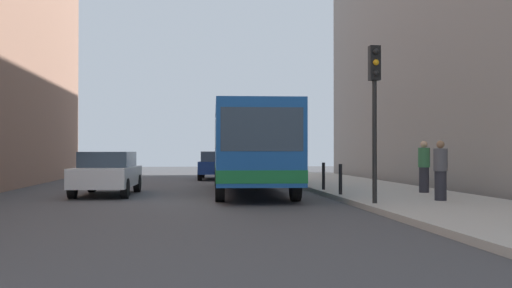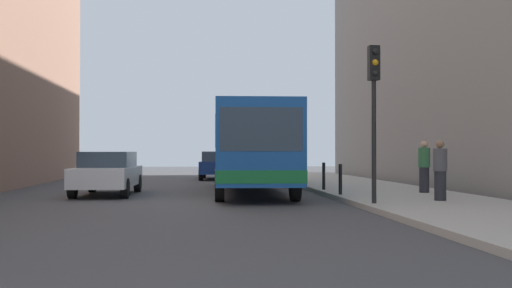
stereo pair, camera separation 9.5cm
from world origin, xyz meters
The scene contains 10 objects.
ground_plane centered at (0.00, 0.00, 0.00)m, with size 80.00×80.00×0.00m, color #424244.
sidewalk centered at (5.40, 0.00, 0.07)m, with size 4.40×40.00×0.15m, color #ADA89E.
bus centered at (0.95, 4.20, 1.73)m, with size 2.97×11.11×3.00m.
car_beside_bus centered at (-4.02, 3.32, 0.78)m, with size 2.01×4.47×1.48m.
car_behind_bus centered at (0.23, 14.46, 0.78)m, with size 2.11×4.51×1.48m.
traffic_light centered at (3.55, -2.42, 3.01)m, with size 0.28×0.33×4.10m.
bollard_near centered at (3.45, 0.73, 0.62)m, with size 0.11×0.11×0.95m, color black.
bollard_mid centered at (3.45, 3.08, 0.62)m, with size 0.11×0.11×0.95m, color black.
pedestrian_near_signal centered at (5.60, -1.80, 0.97)m, with size 0.38×0.38×1.65m.
pedestrian_mid_sidewalk centered at (6.38, 1.25, 0.99)m, with size 0.38×0.38×1.69m.
Camera 2 is at (-1.17, -17.48, 1.51)m, focal length 41.84 mm.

